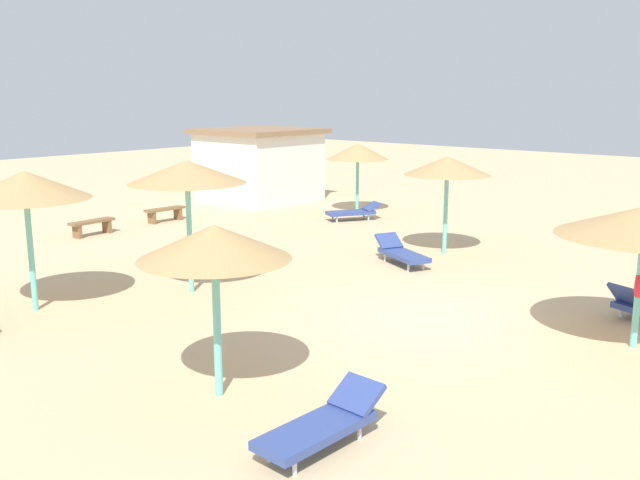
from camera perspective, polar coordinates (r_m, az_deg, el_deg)
name	(u,v)px	position (r m, az deg, el deg)	size (l,w,h in m)	color
ground_plane	(432,319)	(14.23, 9.18, -6.39)	(80.00, 80.00, 0.00)	#D1B284
parasol_0	(214,243)	(10.08, -8.66, -0.25)	(2.24, 2.24, 2.61)	#6BC6BC
parasol_1	(25,186)	(15.23, -23.07, 4.13)	(2.59, 2.59, 2.92)	#6BC6BC
parasol_3	(447,166)	(19.51, 10.41, 5.98)	(2.38, 2.38, 2.74)	#6BC6BC
parasol_4	(358,152)	(26.07, 3.11, 7.26)	(2.31, 2.31, 2.61)	#6BC6BC
parasol_5	(187,172)	(15.64, -10.86, 5.47)	(2.62, 2.62, 3.00)	#6BC6BC
lounger_0	(323,424)	(9.17, 0.26, -14.85)	(1.92, 0.70, 0.67)	#33478C
lounger_3	(401,253)	(18.46, 6.68, -1.03)	(1.37, 1.99, 0.69)	#33478C
lounger_4	(354,212)	(24.72, 2.83, 2.34)	(1.98, 1.50, 0.62)	#33478C
bench_0	(92,225)	(23.20, -18.20, 1.20)	(1.52, 0.51, 0.49)	brown
bench_1	(165,212)	(25.00, -12.61, 2.26)	(1.51, 0.42, 0.49)	brown
beach_cabana	(259,164)	(29.38, -5.04, 6.22)	(4.36, 4.31, 2.99)	white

